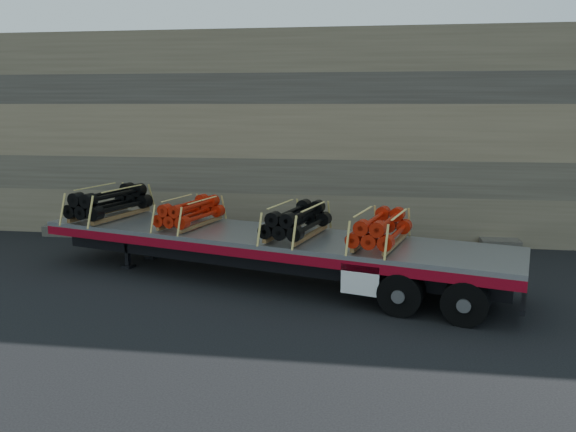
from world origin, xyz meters
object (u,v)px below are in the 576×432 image
bundle_front (110,203)px  bundle_rear (380,230)px  bundle_midfront (190,213)px  bundle_midrear (297,222)px  trailer (265,257)px

bundle_front → bundle_rear: (7.90, -2.22, -0.06)m
bundle_midfront → bundle_rear: size_ratio=0.96×
bundle_midrear → bundle_midfront: bearing=180.0°
bundle_front → bundle_midrear: (5.80, -1.63, -0.05)m
bundle_front → bundle_midfront: bearing=0.0°
bundle_midfront → bundle_midrear: 3.21m
bundle_rear → bundle_midfront: bearing=180.0°
bundle_midfront → trailer: bearing=-0.0°
bundle_midfront → bundle_midrear: (3.09, -0.87, 0.03)m
trailer → bundle_midfront: size_ratio=6.23×
trailer → bundle_rear: 3.23m
bundle_front → bundle_midrear: 6.03m
bundle_rear → bundle_front: bearing=180.0°
bundle_midfront → bundle_rear: bundle_rear is taller
trailer → bundle_midrear: size_ratio=5.79×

